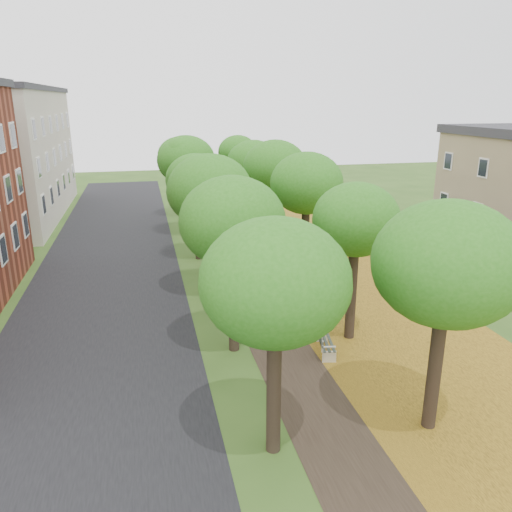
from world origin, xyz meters
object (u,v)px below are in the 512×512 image
car_grey (408,238)px  car_white (393,231)px  car_silver (499,282)px  bench (324,341)px  car_red (441,260)px

car_grey → car_white: size_ratio=1.11×
car_silver → car_white: 10.58m
car_grey → bench: bearing=160.0°
car_silver → car_white: (-0.30, 10.57, -0.03)m
car_silver → car_red: (-0.82, 3.82, -0.01)m
bench → car_red: car_red is taller
car_red → car_grey: car_grey is taller
car_silver → car_grey: size_ratio=0.77×
bench → car_grey: (10.22, 12.06, 0.27)m
bench → car_white: 17.72m
bench → car_silver: 11.33m
bench → car_red: size_ratio=0.49×
car_silver → car_grey: car_grey is taller
car_silver → car_red: car_silver is taller
car_white → car_silver: bearing=-168.3°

